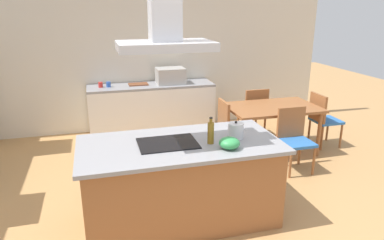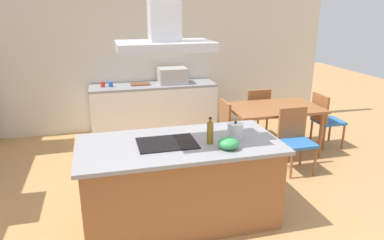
{
  "view_description": "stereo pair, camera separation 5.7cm",
  "coord_description": "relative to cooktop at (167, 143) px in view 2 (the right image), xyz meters",
  "views": [
    {
      "loc": [
        -0.8,
        -3.36,
        2.26
      ],
      "look_at": [
        0.24,
        0.4,
        1.0
      ],
      "focal_mm": 33.58,
      "sensor_mm": 36.0,
      "label": 1
    },
    {
      "loc": [
        -0.74,
        -3.38,
        2.26
      ],
      "look_at": [
        0.24,
        0.4,
        1.0
      ],
      "focal_mm": 33.58,
      "sensor_mm": 36.0,
      "label": 2
    }
  ],
  "objects": [
    {
      "name": "chair_at_left_end",
      "position": [
        1.06,
        1.48,
        -0.4
      ],
      "size": [
        0.42,
        0.42,
        0.89
      ],
      "color": "#2D6BB7",
      "rests_on": "ground"
    },
    {
      "name": "countertop_microwave",
      "position": [
        0.65,
        2.88,
        0.13
      ],
      "size": [
        0.5,
        0.38,
        0.28
      ],
      "primitive_type": "cube",
      "color": "#B2AFAA",
      "rests_on": "back_counter"
    },
    {
      "name": "olive_oil_bottle",
      "position": [
        0.43,
        -0.1,
        0.11
      ],
      "size": [
        0.07,
        0.07,
        0.28
      ],
      "color": "olive",
      "rests_on": "kitchen_island"
    },
    {
      "name": "kitchen_island",
      "position": [
        0.13,
        0.0,
        -0.45
      ],
      "size": [
        2.08,
        1.04,
        0.9
      ],
      "color": "#995B33",
      "rests_on": "ground"
    },
    {
      "name": "mixing_bowl",
      "position": [
        0.56,
        -0.28,
        0.05
      ],
      "size": [
        0.21,
        0.21,
        0.12
      ],
      "primitive_type": "ellipsoid",
      "color": "#33934C",
      "rests_on": "kitchen_island"
    },
    {
      "name": "back_counter",
      "position": [
        0.3,
        2.88,
        -0.46
      ],
      "size": [
        2.23,
        0.62,
        0.9
      ],
      "color": "white",
      "rests_on": "ground"
    },
    {
      "name": "range_hood",
      "position": [
        0.0,
        0.0,
        1.2
      ],
      "size": [
        0.9,
        0.55,
        0.78
      ],
      "color": "#ADADB2"
    },
    {
      "name": "coffee_mug_blue",
      "position": [
        -0.44,
        2.88,
        0.04
      ],
      "size": [
        0.08,
        0.08,
        0.09
      ],
      "primitive_type": "cylinder",
      "color": "#2D56B2",
      "rests_on": "back_counter"
    },
    {
      "name": "coffee_mug_red",
      "position": [
        -0.58,
        2.89,
        0.04
      ],
      "size": [
        0.08,
        0.08,
        0.09
      ],
      "primitive_type": "cylinder",
      "color": "red",
      "rests_on": "back_counter"
    },
    {
      "name": "cooktop",
      "position": [
        0.0,
        0.0,
        0.0
      ],
      "size": [
        0.6,
        0.44,
        0.01
      ],
      "primitive_type": "cube",
      "color": "black",
      "rests_on": "kitchen_island"
    },
    {
      "name": "chair_facing_island",
      "position": [
        1.97,
        0.82,
        -0.4
      ],
      "size": [
        0.42,
        0.42,
        0.89
      ],
      "color": "#2D6BB7",
      "rests_on": "ground"
    },
    {
      "name": "chair_at_right_end",
      "position": [
        2.89,
        1.48,
        -0.4
      ],
      "size": [
        0.42,
        0.42,
        0.89
      ],
      "color": "#2D6BB7",
      "rests_on": "ground"
    },
    {
      "name": "ground",
      "position": [
        0.13,
        1.5,
        -0.91
      ],
      "size": [
        16.0,
        16.0,
        0.0
      ],
      "primitive_type": "plane",
      "color": "tan"
    },
    {
      "name": "cutting_board",
      "position": [
        0.07,
        2.93,
        0.0
      ],
      "size": [
        0.34,
        0.24,
        0.02
      ],
      "primitive_type": "cube",
      "color": "brown",
      "rests_on": "back_counter"
    },
    {
      "name": "dining_table",
      "position": [
        1.97,
        1.48,
        -0.24
      ],
      "size": [
        1.4,
        0.9,
        0.75
      ],
      "color": "#995B33",
      "rests_on": "ground"
    },
    {
      "name": "tea_kettle",
      "position": [
        0.73,
        -0.03,
        0.08
      ],
      "size": [
        0.22,
        0.17,
        0.19
      ],
      "color": "silver",
      "rests_on": "kitchen_island"
    },
    {
      "name": "chair_facing_back_wall",
      "position": [
        1.97,
        2.15,
        -0.4
      ],
      "size": [
        0.42,
        0.42,
        0.89
      ],
      "color": "#2D6BB7",
      "rests_on": "ground"
    },
    {
      "name": "wall_back",
      "position": [
        0.13,
        3.25,
        0.44
      ],
      "size": [
        7.2,
        0.1,
        2.7
      ],
      "primitive_type": "cube",
      "color": "beige",
      "rests_on": "ground"
    }
  ]
}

